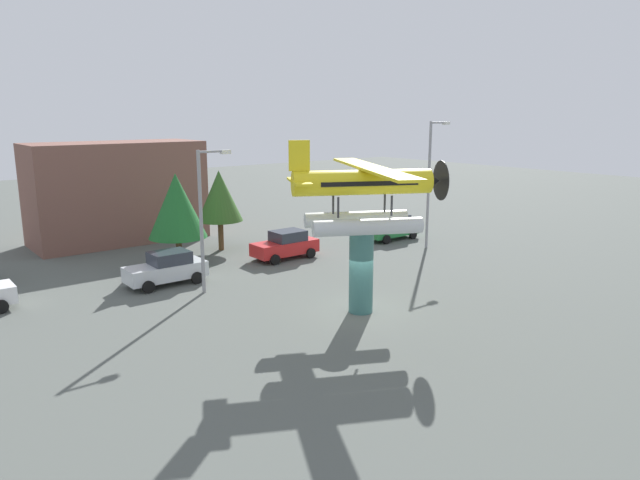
% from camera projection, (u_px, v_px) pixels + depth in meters
% --- Properties ---
extents(ground_plane, '(140.00, 140.00, 0.00)m').
position_uv_depth(ground_plane, '(360.00, 312.00, 26.62)').
color(ground_plane, '#515651').
extents(display_pedestal, '(1.10, 1.10, 3.81)m').
position_uv_depth(display_pedestal, '(361.00, 272.00, 26.22)').
color(display_pedestal, '#386B66').
rests_on(display_pedestal, ground).
extents(floatplane_monument, '(7.12, 9.76, 4.00)m').
position_uv_depth(floatplane_monument, '(365.00, 193.00, 25.48)').
color(floatplane_monument, silver).
rests_on(floatplane_monument, display_pedestal).
extents(car_mid_silver, '(4.20, 2.02, 1.76)m').
position_uv_depth(car_mid_silver, '(167.00, 268.00, 30.72)').
color(car_mid_silver, silver).
rests_on(car_mid_silver, ground).
extents(car_far_red, '(4.20, 2.02, 1.76)m').
position_uv_depth(car_far_red, '(286.00, 245.00, 36.21)').
color(car_far_red, red).
rests_on(car_far_red, ground).
extents(car_distant_green, '(4.20, 2.02, 1.76)m').
position_uv_depth(car_distant_green, '(392.00, 227.00, 41.79)').
color(car_distant_green, '#237A38').
rests_on(car_distant_green, ground).
extents(streetlight_primary, '(1.84, 0.28, 7.19)m').
position_uv_depth(streetlight_primary, '(205.00, 210.00, 28.72)').
color(streetlight_primary, gray).
rests_on(streetlight_primary, ground).
extents(streetlight_secondary, '(1.84, 0.28, 8.43)m').
position_uv_depth(streetlight_secondary, '(431.00, 176.00, 38.37)').
color(streetlight_secondary, gray).
rests_on(streetlight_secondary, ground).
extents(storefront_building, '(11.59, 5.07, 6.99)m').
position_uv_depth(storefront_building, '(117.00, 192.00, 40.78)').
color(storefront_building, brown).
rests_on(storefront_building, ground).
extents(tree_east, '(3.41, 3.41, 5.54)m').
position_uv_depth(tree_east, '(177.00, 206.00, 33.84)').
color(tree_east, brown).
rests_on(tree_east, ground).
extents(tree_center_back, '(3.00, 3.00, 5.31)m').
position_uv_depth(tree_center_back, '(219.00, 196.00, 37.94)').
color(tree_center_back, brown).
rests_on(tree_center_back, ground).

